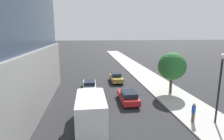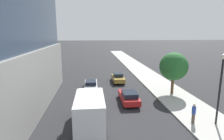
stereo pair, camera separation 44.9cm
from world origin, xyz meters
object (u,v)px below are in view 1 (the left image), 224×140
at_px(car_gold, 116,78).
at_px(box_truck, 91,109).
at_px(car_red, 128,96).
at_px(car_white, 90,85).
at_px(pedestrian_blue_shirt, 193,112).
at_px(street_tree, 172,66).
at_px(street_lamp, 220,79).
at_px(construction_building, 13,9).

xyz_separation_m(car_gold, box_truck, (-4.41, -14.54, 0.99)).
bearing_deg(car_red, car_white, 128.30).
bearing_deg(pedestrian_blue_shirt, street_tree, 78.67).
bearing_deg(street_lamp, car_gold, 113.01).
xyz_separation_m(car_red, car_white, (-4.41, 5.58, -0.01)).
xyz_separation_m(car_white, pedestrian_blue_shirt, (9.03, -11.38, 0.35)).
bearing_deg(car_gold, car_red, -90.00).
bearing_deg(street_tree, car_gold, 132.08).
distance_m(construction_building, car_white, 31.69).
height_order(construction_building, car_gold, construction_building).
relative_size(street_tree, car_gold, 1.22).
bearing_deg(construction_building, box_truck, -62.71).
distance_m(construction_building, box_truck, 40.07).
xyz_separation_m(construction_building, box_truck, (17.54, -34.00, -11.89)).
bearing_deg(box_truck, street_lamp, -4.16).
bearing_deg(pedestrian_blue_shirt, box_truck, 177.46).
relative_size(construction_building, car_white, 6.99).
relative_size(construction_building, car_gold, 7.35).
bearing_deg(construction_building, car_red, -52.50).
xyz_separation_m(car_white, car_gold, (4.41, 3.56, 0.03)).
distance_m(car_white, pedestrian_blue_shirt, 14.53).
relative_size(street_tree, pedestrian_blue_shirt, 3.04).
height_order(construction_building, street_tree, construction_building).
height_order(street_tree, pedestrian_blue_shirt, street_tree).
bearing_deg(street_lamp, car_white, 132.85).
distance_m(car_red, box_truck, 7.04).
relative_size(street_lamp, car_gold, 1.39).
bearing_deg(street_tree, car_white, 162.57).
xyz_separation_m(car_red, box_truck, (-4.41, -5.39, 1.00)).
relative_size(construction_building, street_tree, 6.01).
bearing_deg(pedestrian_blue_shirt, car_white, 128.44).
distance_m(car_gold, box_truck, 15.22).
bearing_deg(pedestrian_blue_shirt, car_gold, 107.19).
distance_m(street_tree, car_white, 11.55).
distance_m(street_tree, box_truck, 13.25).
height_order(street_lamp, pedestrian_blue_shirt, street_lamp).
bearing_deg(street_lamp, car_red, 136.45).
xyz_separation_m(street_tree, pedestrian_blue_shirt, (-1.61, -8.03, -2.67)).
bearing_deg(car_gold, car_white, -141.09).
bearing_deg(box_truck, construction_building, 117.29).
distance_m(box_truck, pedestrian_blue_shirt, 9.06).
xyz_separation_m(street_lamp, car_red, (-6.51, 6.19, -3.42)).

